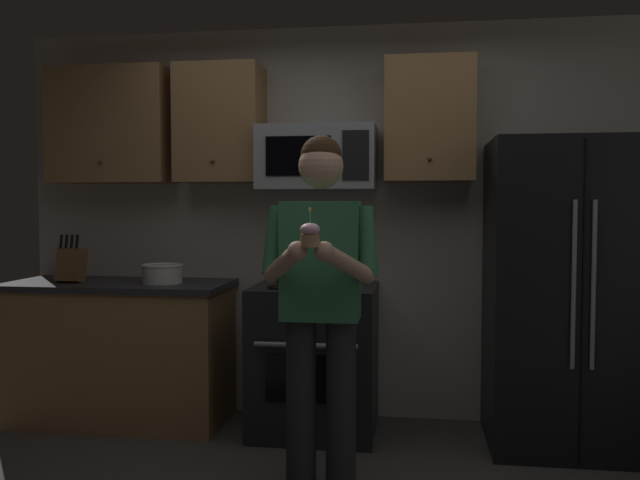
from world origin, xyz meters
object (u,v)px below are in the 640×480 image
at_px(person, 321,292).
at_px(oven_range, 315,358).
at_px(microwave, 318,158).
at_px(refrigerator, 567,294).
at_px(knife_block, 71,264).
at_px(cupcake, 310,235).
at_px(bowl_large_white, 162,273).

bearing_deg(person, oven_range, 100.45).
bearing_deg(microwave, refrigerator, -6.03).
relative_size(oven_range, knife_block, 2.91).
xyz_separation_m(knife_block, person, (1.76, -0.83, -0.04)).
bearing_deg(cupcake, bowl_large_white, 134.20).
bearing_deg(refrigerator, bowl_large_white, 179.27).
xyz_separation_m(oven_range, cupcake, (0.16, -1.19, 0.83)).
height_order(knife_block, bowl_large_white, knife_block).
bearing_deg(refrigerator, oven_range, 178.50).
relative_size(knife_block, bowl_large_white, 1.21).
bearing_deg(cupcake, microwave, 96.92).
height_order(refrigerator, person, refrigerator).
bearing_deg(cupcake, person, 90.00).
xyz_separation_m(refrigerator, knife_block, (-3.11, 0.01, 0.13)).
height_order(knife_block, cupcake, cupcake).
relative_size(person, cupcake, 10.13).
bearing_deg(bowl_large_white, oven_range, 0.44).
relative_size(oven_range, bowl_large_white, 3.52).
distance_m(oven_range, microwave, 1.26).
bearing_deg(cupcake, refrigerator, 40.67).
xyz_separation_m(refrigerator, cupcake, (-1.34, -1.15, 0.39)).
height_order(microwave, bowl_large_white, microwave).
bearing_deg(person, cupcake, -90.00).
height_order(refrigerator, knife_block, refrigerator).
bearing_deg(knife_block, person, -25.27).
distance_m(microwave, cupcake, 1.39).
distance_m(microwave, knife_block, 1.75).
bearing_deg(bowl_large_white, microwave, 7.29).
relative_size(microwave, cupcake, 4.26).
relative_size(oven_range, person, 0.53).
height_order(knife_block, person, person).
distance_m(knife_block, bowl_large_white, 0.62).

